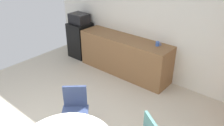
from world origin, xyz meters
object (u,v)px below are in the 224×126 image
object	(u,v)px
mug_white	(158,44)
mini_fridge	(81,40)
microwave	(79,18)
chair_navy	(75,106)

from	to	relation	value
mug_white	mini_fridge	bearing A→B (deg)	-178.11
microwave	chair_navy	size ratio (longest dim) A/B	0.58
mini_fridge	microwave	distance (m)	0.60
mini_fridge	mug_white	size ratio (longest dim) A/B	7.34
mini_fridge	mug_white	xyz separation A→B (m)	(2.33, 0.08, 0.47)
mini_fridge	microwave	world-z (taller)	microwave
microwave	chair_navy	world-z (taller)	microwave
mini_fridge	chair_navy	world-z (taller)	mini_fridge
microwave	mini_fridge	bearing A→B (deg)	0.00
chair_navy	mini_fridge	bearing A→B (deg)	135.25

